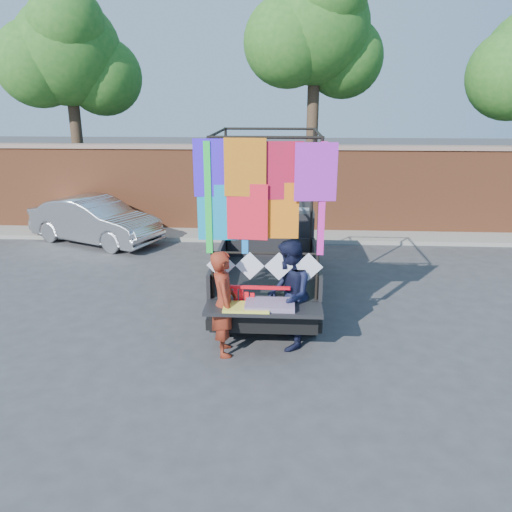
# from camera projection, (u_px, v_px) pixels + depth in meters

# --- Properties ---
(ground) EXTENTS (90.00, 90.00, 0.00)m
(ground) POSITION_uv_depth(u_px,v_px,m) (272.00, 335.00, 8.62)
(ground) COLOR #38383A
(ground) RESTS_ON ground
(brick_wall) EXTENTS (30.00, 0.45, 2.61)m
(brick_wall) POSITION_uv_depth(u_px,v_px,m) (279.00, 189.00, 14.88)
(brick_wall) COLOR brown
(brick_wall) RESTS_ON ground
(curb) EXTENTS (30.00, 1.20, 0.12)m
(curb) POSITION_uv_depth(u_px,v_px,m) (278.00, 236.00, 14.60)
(curb) COLOR gray
(curb) RESTS_ON ground
(tree_left) EXTENTS (4.20, 3.30, 7.05)m
(tree_left) POSITION_uv_depth(u_px,v_px,m) (68.00, 56.00, 15.15)
(tree_left) COLOR #38281C
(tree_left) RESTS_ON ground
(tree_mid) EXTENTS (4.20, 3.30, 7.73)m
(tree_mid) POSITION_uv_depth(u_px,v_px,m) (316.00, 34.00, 14.57)
(tree_mid) COLOR #38281C
(tree_mid) RESTS_ON ground
(pickup_truck) EXTENTS (2.14, 5.39, 3.39)m
(pickup_truck) POSITION_uv_depth(u_px,v_px,m) (269.00, 250.00, 10.53)
(pickup_truck) COLOR black
(pickup_truck) RESTS_ON ground
(sedan) EXTENTS (4.11, 2.83, 1.28)m
(sedan) POSITION_uv_depth(u_px,v_px,m) (95.00, 220.00, 13.95)
(sedan) COLOR silver
(sedan) RESTS_ON ground
(woman) EXTENTS (0.53, 0.70, 1.71)m
(woman) POSITION_uv_depth(u_px,v_px,m) (224.00, 303.00, 7.79)
(woman) COLOR maroon
(woman) RESTS_ON ground
(man) EXTENTS (0.72, 0.90, 1.81)m
(man) POSITION_uv_depth(u_px,v_px,m) (289.00, 295.00, 7.99)
(man) COLOR black
(man) RESTS_ON ground
(streamer_bundle) EXTENTS (1.05, 0.07, 0.72)m
(streamer_bundle) POSITION_uv_depth(u_px,v_px,m) (249.00, 300.00, 7.89)
(streamer_bundle) COLOR red
(streamer_bundle) RESTS_ON ground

